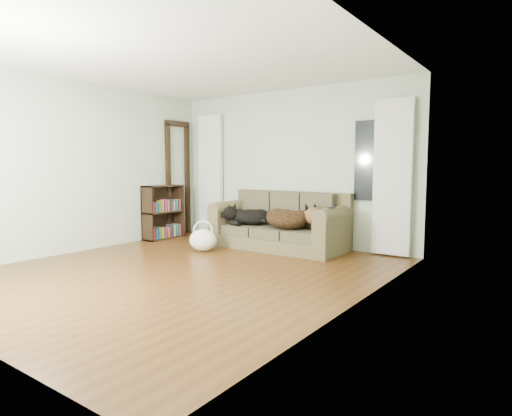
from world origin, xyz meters
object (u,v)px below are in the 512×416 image
Objects in this scene: dog_black_lab at (249,217)px; dog_shepherd at (290,220)px; sofa at (278,220)px; tote_bag at (203,241)px; bookshelf at (163,211)px.

dog_black_lab is 0.80m from dog_shepherd.
sofa is at bearing -11.26° from dog_shepherd.
sofa is at bearing -0.98° from dog_black_lab.
tote_bag is 1.50m from bookshelf.
dog_shepherd reaches higher than tote_bag.
bookshelf is at bearing 161.82° from tote_bag.
sofa is at bearing 6.64° from bookshelf.
dog_black_lab is 0.91m from tote_bag.
dog_shepherd is at bearing -19.92° from sofa.
sofa is 0.53m from dog_black_lab.
dog_shepherd is 1.62× the size of tote_bag.
dog_shepherd is 2.51m from bookshelf.
bookshelf reaches higher than dog_shepherd.
bookshelf is (-1.39, 0.46, 0.34)m from tote_bag.
sofa is 2.25m from bookshelf.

